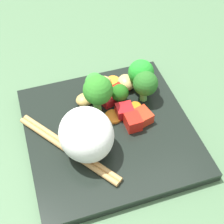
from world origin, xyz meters
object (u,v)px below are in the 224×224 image
(broccoli_floret_4, at_px, (94,83))
(carrot_slice_1, at_px, (135,107))
(chopstick_pair, at_px, (68,148))
(rice_mound, at_px, (86,134))
(square_plate, at_px, (109,132))

(broccoli_floret_4, bearing_deg, carrot_slice_1, -43.60)
(broccoli_floret_4, bearing_deg, chopstick_pair, -124.70)
(rice_mound, height_order, broccoli_floret_4, rice_mound)
(square_plate, bearing_deg, chopstick_pair, -164.41)
(rice_mound, height_order, carrot_slice_1, rice_mound)
(chopstick_pair, bearing_deg, square_plate, 70.24)
(rice_mound, relative_size, broccoli_floret_4, 1.88)
(square_plate, height_order, carrot_slice_1, carrot_slice_1)
(square_plate, height_order, broccoli_floret_4, broccoli_floret_4)
(broccoli_floret_4, xyz_separation_m, carrot_slice_1, (0.06, -0.06, -0.02))
(broccoli_floret_4, relative_size, carrot_slice_1, 2.31)
(square_plate, relative_size, broccoli_floret_4, 5.64)
(carrot_slice_1, bearing_deg, chopstick_pair, -159.38)
(square_plate, xyz_separation_m, carrot_slice_1, (0.06, 0.03, 0.01))
(broccoli_floret_4, relative_size, chopstick_pair, 0.28)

